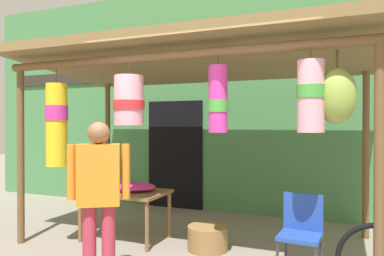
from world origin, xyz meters
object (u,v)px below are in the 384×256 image
(wicker_basket_by_table, at_px, (208,238))
(shopper_by_bananas, at_px, (99,190))
(display_table, at_px, (126,196))
(folding_chair, at_px, (301,228))
(flower_heap_on_table, at_px, (133,186))

(wicker_basket_by_table, height_order, shopper_by_bananas, shopper_by_bananas)
(display_table, bearing_deg, shopper_by_bananas, -67.64)
(wicker_basket_by_table, xyz_separation_m, shopper_by_bananas, (-0.63, -1.36, 0.79))
(display_table, height_order, folding_chair, folding_chair)
(display_table, xyz_separation_m, flower_heap_on_table, (0.08, 0.05, 0.13))
(flower_heap_on_table, bearing_deg, shopper_by_bananas, -71.30)
(folding_chair, distance_m, shopper_by_bananas, 2.07)
(display_table, height_order, flower_heap_on_table, flower_heap_on_table)
(flower_heap_on_table, distance_m, folding_chair, 2.30)
(flower_heap_on_table, relative_size, wicker_basket_by_table, 1.36)
(display_table, height_order, shopper_by_bananas, shopper_by_bananas)
(flower_heap_on_table, distance_m, shopper_by_bananas, 1.47)
(display_table, relative_size, shopper_by_bananas, 0.70)
(shopper_by_bananas, bearing_deg, wicker_basket_by_table, 65.28)
(wicker_basket_by_table, bearing_deg, folding_chair, -19.69)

